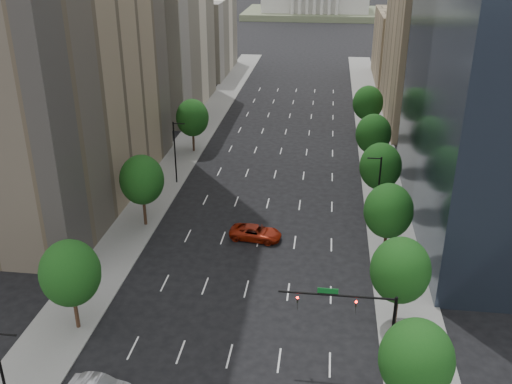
% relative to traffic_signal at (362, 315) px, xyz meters
% --- Properties ---
extents(sidewalk_left, '(6.00, 200.00, 0.15)m').
position_rel_traffic_signal_xyz_m(sidewalk_left, '(-26.03, 30.00, -5.10)').
color(sidewalk_left, slate).
rests_on(sidewalk_left, ground).
extents(sidewalk_right, '(6.00, 200.00, 0.15)m').
position_rel_traffic_signal_xyz_m(sidewalk_right, '(4.97, 30.00, -5.10)').
color(sidewalk_right, slate).
rests_on(sidewalk_right, ground).
extents(midrise_cream_left, '(14.00, 30.00, 35.00)m').
position_rel_traffic_signal_xyz_m(midrise_cream_left, '(-35.53, 73.00, 12.33)').
color(midrise_cream_left, beige).
rests_on(midrise_cream_left, ground).
extents(filler_left, '(14.00, 26.00, 18.00)m').
position_rel_traffic_signal_xyz_m(filler_left, '(-35.53, 106.00, 3.83)').
color(filler_left, beige).
rests_on(filler_left, ground).
extents(parking_tan_right, '(14.00, 30.00, 30.00)m').
position_rel_traffic_signal_xyz_m(parking_tan_right, '(14.47, 70.00, 9.83)').
color(parking_tan_right, '#8C7759').
rests_on(parking_tan_right, ground).
extents(filler_right, '(14.00, 26.00, 16.00)m').
position_rel_traffic_signal_xyz_m(filler_right, '(14.47, 103.00, 2.83)').
color(filler_right, '#8C7759').
rests_on(filler_right, ground).
extents(tree_right_0, '(5.20, 5.20, 8.39)m').
position_rel_traffic_signal_xyz_m(tree_right_0, '(3.47, -5.00, 0.22)').
color(tree_right_0, '#382316').
rests_on(tree_right_0, ground).
extents(tree_right_1, '(5.20, 5.20, 8.75)m').
position_rel_traffic_signal_xyz_m(tree_right_1, '(3.47, 6.00, 0.58)').
color(tree_right_1, '#382316').
rests_on(tree_right_1, ground).
extents(tree_right_2, '(5.20, 5.20, 8.61)m').
position_rel_traffic_signal_xyz_m(tree_right_2, '(3.47, 18.00, 0.43)').
color(tree_right_2, '#382316').
rests_on(tree_right_2, ground).
extents(tree_right_3, '(5.20, 5.20, 8.89)m').
position_rel_traffic_signal_xyz_m(tree_right_3, '(3.47, 30.00, 0.72)').
color(tree_right_3, '#382316').
rests_on(tree_right_3, ground).
extents(tree_right_4, '(5.20, 5.20, 8.46)m').
position_rel_traffic_signal_xyz_m(tree_right_4, '(3.47, 44.00, 0.29)').
color(tree_right_4, '#382316').
rests_on(tree_right_4, ground).
extents(tree_right_5, '(5.20, 5.20, 8.75)m').
position_rel_traffic_signal_xyz_m(tree_right_5, '(3.47, 60.00, 0.58)').
color(tree_right_5, '#382316').
rests_on(tree_right_5, ground).
extents(tree_left_0, '(5.20, 5.20, 8.75)m').
position_rel_traffic_signal_xyz_m(tree_left_0, '(-24.53, 2.00, 0.58)').
color(tree_left_0, '#382316').
rests_on(tree_left_0, ground).
extents(tree_left_1, '(5.20, 5.20, 8.97)m').
position_rel_traffic_signal_xyz_m(tree_left_1, '(-24.53, 22.00, 0.79)').
color(tree_left_1, '#382316').
rests_on(tree_left_1, ground).
extents(tree_left_2, '(5.20, 5.20, 8.68)m').
position_rel_traffic_signal_xyz_m(tree_left_2, '(-24.53, 48.00, 0.50)').
color(tree_left_2, '#382316').
rests_on(tree_left_2, ground).
extents(streetlight_rn, '(1.70, 0.20, 9.00)m').
position_rel_traffic_signal_xyz_m(streetlight_rn, '(2.91, 25.00, -0.33)').
color(streetlight_rn, black).
rests_on(streetlight_rn, ground).
extents(streetlight_ls, '(1.70, 0.20, 9.00)m').
position_rel_traffic_signal_xyz_m(streetlight_ls, '(-23.96, -10.00, -0.33)').
color(streetlight_ls, black).
rests_on(streetlight_ls, ground).
extents(streetlight_ln, '(1.70, 0.20, 9.00)m').
position_rel_traffic_signal_xyz_m(streetlight_ln, '(-23.96, 35.00, -0.33)').
color(streetlight_ln, black).
rests_on(streetlight_ln, ground).
extents(traffic_signal, '(9.12, 0.40, 7.38)m').
position_rel_traffic_signal_xyz_m(traffic_signal, '(0.00, 0.00, 0.00)').
color(traffic_signal, black).
rests_on(traffic_signal, ground).
extents(foothills, '(720.00, 413.00, 263.00)m').
position_rel_traffic_signal_xyz_m(foothills, '(24.14, 569.40, -42.95)').
color(foothills, olive).
rests_on(foothills, ground).
extents(car_red_far, '(6.27, 3.52, 1.65)m').
position_rel_traffic_signal_xyz_m(car_red_far, '(-10.89, 20.24, -4.35)').
color(car_red_far, maroon).
rests_on(car_red_far, ground).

